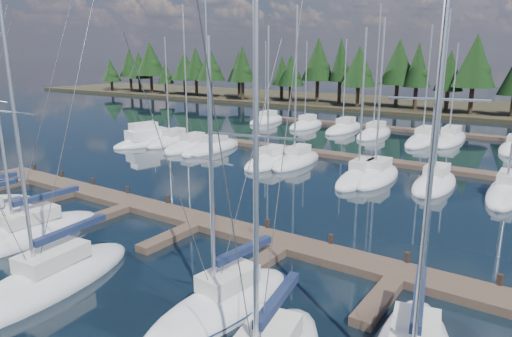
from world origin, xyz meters
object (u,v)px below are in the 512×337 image
Objects in this scene: front_sailboat_3 at (47,282)px; front_sailboat_4 at (222,305)px; main_dock at (196,225)px; motor_yacht_left at (147,140)px; front_sailboat_2 at (24,236)px.

front_sailboat_3 reaches higher than front_sailboat_4.
main_dock is 4.97× the size of motor_yacht_left.
front_sailboat_4 is (6.94, -6.29, 0.07)m from main_dock.
front_sailboat_3 is 8.17m from front_sailboat_4.
front_sailboat_4 is 36.87m from motor_yacht_left.
front_sailboat_3 is at bearing -50.26° from motor_yacht_left.
front_sailboat_4 is at bearing 2.32° from front_sailboat_2.
front_sailboat_2 is 0.99× the size of front_sailboat_3.
main_dock is at bearing 85.64° from front_sailboat_3.
front_sailboat_2 is (-6.66, -6.84, 0.09)m from main_dock.
motor_yacht_left reaches higher than main_dock.
front_sailboat_2 reaches higher than front_sailboat_4.
front_sailboat_4 is (13.60, 0.55, -0.01)m from front_sailboat_2.
front_sailboat_4 is 1.30× the size of motor_yacht_left.
main_dock is at bearing 137.83° from front_sailboat_4.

